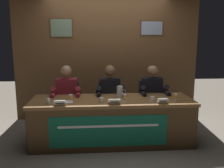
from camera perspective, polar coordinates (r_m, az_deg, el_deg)
name	(u,v)px	position (r m, az deg, el deg)	size (l,w,h in m)	color
ground_plane	(112,141)	(4.35, 0.00, -12.79)	(12.00, 12.00, 0.00)	gray
wall_back_panelled	(107,57)	(5.35, -1.12, 6.08)	(3.83, 0.14, 2.60)	brown
conference_table	(112,115)	(4.08, 0.09, -7.02)	(2.63, 0.85, 0.73)	brown
chair_left	(68,107)	(4.79, -9.90, -5.14)	(0.44, 0.45, 0.91)	black
panelist_left	(67,95)	(4.53, -10.24, -2.46)	(0.51, 0.48, 1.23)	black
nameplate_left	(60,103)	(3.80, -11.66, -4.22)	(0.17, 0.06, 0.08)	white
juice_glass_left	(71,97)	(3.94, -9.26, -2.93)	(0.06, 0.06, 0.12)	white
water_cup_left	(48,101)	(3.95, -14.20, -3.81)	(0.06, 0.06, 0.08)	silver
chair_center	(110,106)	(4.78, -0.57, -5.02)	(0.44, 0.45, 0.91)	black
panelist_center	(110,94)	(4.52, -0.40, -2.32)	(0.51, 0.48, 1.23)	black
nameplate_center	(115,102)	(3.80, 0.58, -4.00)	(0.18, 0.06, 0.08)	white
juice_glass_center	(125,97)	(3.92, 2.91, -2.87)	(0.06, 0.06, 0.12)	white
water_cup_center	(101,100)	(3.90, -2.44, -3.68)	(0.06, 0.06, 0.08)	silver
chair_right	(150,105)	(4.89, 8.57, -4.77)	(0.44, 0.45, 0.91)	black
panelist_right	(153,93)	(4.63, 9.21, -2.13)	(0.51, 0.48, 1.23)	black
nameplate_right	(163,101)	(3.92, 11.43, -3.78)	(0.15, 0.06, 0.08)	white
juice_glass_right	(176,96)	(4.09, 14.16, -2.60)	(0.06, 0.06, 0.12)	white
water_cup_right	(152,99)	(4.00, 9.07, -3.42)	(0.06, 0.06, 0.08)	silver
water_pitcher_central	(120,92)	(4.20, 1.79, -1.81)	(0.15, 0.10, 0.21)	silver
document_stack_left	(66,102)	(3.97, -10.38, -4.06)	(0.21, 0.15, 0.01)	white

